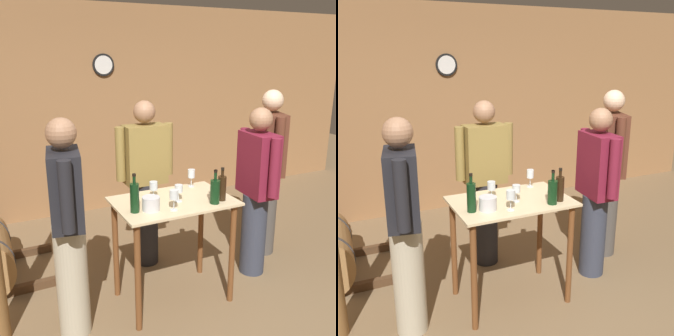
# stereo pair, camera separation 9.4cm
# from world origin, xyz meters

# --- Properties ---
(ground_plane) EXTENTS (14.00, 14.00, 0.00)m
(ground_plane) POSITION_xyz_m (0.00, 0.00, 0.00)
(ground_plane) COLOR brown
(back_wall) EXTENTS (8.40, 0.08, 2.70)m
(back_wall) POSITION_xyz_m (0.00, 2.75, 1.35)
(back_wall) COLOR #996B42
(back_wall) RESTS_ON ground_plane
(tasting_table) EXTENTS (0.98, 0.64, 0.92)m
(tasting_table) POSITION_xyz_m (-0.15, 0.42, 0.72)
(tasting_table) COLOR beige
(tasting_table) RESTS_ON ground_plane
(wine_bottle_far_left) EXTENTS (0.07, 0.07, 0.31)m
(wine_bottle_far_left) POSITION_xyz_m (-0.52, 0.32, 1.04)
(wine_bottle_far_left) COLOR black
(wine_bottle_far_left) RESTS_ON tasting_table
(wine_bottle_left) EXTENTS (0.08, 0.08, 0.28)m
(wine_bottle_left) POSITION_xyz_m (0.12, 0.21, 1.03)
(wine_bottle_left) COLOR black
(wine_bottle_left) RESTS_ON tasting_table
(wine_bottle_center) EXTENTS (0.07, 0.07, 0.28)m
(wine_bottle_center) POSITION_xyz_m (0.21, 0.24, 1.03)
(wine_bottle_center) COLOR black
(wine_bottle_center) RESTS_ON tasting_table
(wine_glass_near_left) EXTENTS (0.07, 0.07, 0.15)m
(wine_glass_near_left) POSITION_xyz_m (-0.28, 0.52, 1.03)
(wine_glass_near_left) COLOR silver
(wine_glass_near_left) RESTS_ON tasting_table
(wine_glass_near_center) EXTENTS (0.07, 0.07, 0.17)m
(wine_glass_near_center) POSITION_xyz_m (-0.24, 0.22, 1.05)
(wine_glass_near_center) COLOR silver
(wine_glass_near_center) RESTS_ON tasting_table
(wine_glass_near_right) EXTENTS (0.07, 0.07, 0.14)m
(wine_glass_near_right) POSITION_xyz_m (-0.12, 0.37, 1.03)
(wine_glass_near_right) COLOR silver
(wine_glass_near_right) RESTS_ON tasting_table
(wine_glass_far_side) EXTENTS (0.06, 0.06, 0.16)m
(wine_glass_far_side) POSITION_xyz_m (0.15, 0.65, 1.04)
(wine_glass_far_side) COLOR silver
(wine_glass_far_side) RESTS_ON tasting_table
(ice_bucket) EXTENTS (0.14, 0.14, 0.11)m
(ice_bucket) POSITION_xyz_m (-0.40, 0.30, 0.98)
(ice_bucket) COLOR silver
(ice_bucket) RESTS_ON tasting_table
(person_host) EXTENTS (0.59, 0.24, 1.67)m
(person_host) POSITION_xyz_m (-0.11, 1.10, 0.88)
(person_host) COLOR #232328
(person_host) RESTS_ON ground_plane
(person_visitor_with_scarf) EXTENTS (0.34, 0.56, 1.75)m
(person_visitor_with_scarf) POSITION_xyz_m (1.12, 0.75, 0.93)
(person_visitor_with_scarf) COLOR #4C4742
(person_visitor_with_scarf) RESTS_ON ground_plane
(person_visitor_bearded) EXTENTS (0.25, 0.59, 1.63)m
(person_visitor_bearded) POSITION_xyz_m (0.76, 0.47, 0.86)
(person_visitor_bearded) COLOR #333847
(person_visitor_bearded) RESTS_ON ground_plane
(person_visitor_near_door) EXTENTS (0.29, 0.58, 1.68)m
(person_visitor_near_door) POSITION_xyz_m (-1.03, 0.36, 0.89)
(person_visitor_near_door) COLOR #B7AD93
(person_visitor_near_door) RESTS_ON ground_plane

